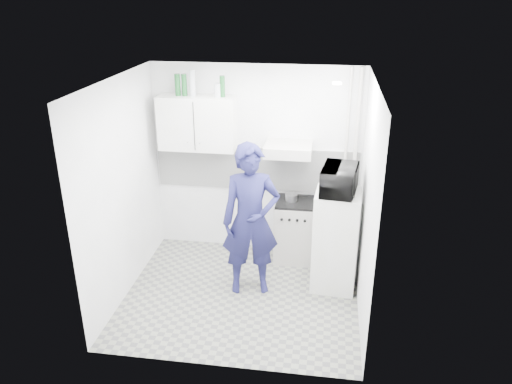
# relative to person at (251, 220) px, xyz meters

# --- Properties ---
(floor) EXTENTS (2.80, 2.80, 0.00)m
(floor) POSITION_rel_person_xyz_m (-0.09, -0.16, -0.94)
(floor) COLOR gray
(floor) RESTS_ON ground
(ceiling) EXTENTS (2.80, 2.80, 0.00)m
(ceiling) POSITION_rel_person_xyz_m (-0.09, -0.16, 1.66)
(ceiling) COLOR white
(ceiling) RESTS_ON wall_back
(wall_back) EXTENTS (2.80, 0.00, 2.80)m
(wall_back) POSITION_rel_person_xyz_m (-0.09, 1.09, 0.36)
(wall_back) COLOR white
(wall_back) RESTS_ON floor
(wall_left) EXTENTS (0.00, 2.60, 2.60)m
(wall_left) POSITION_rel_person_xyz_m (-1.49, -0.16, 0.36)
(wall_left) COLOR white
(wall_left) RESTS_ON floor
(wall_right) EXTENTS (0.00, 2.60, 2.60)m
(wall_right) POSITION_rel_person_xyz_m (1.31, -0.16, 0.36)
(wall_right) COLOR white
(wall_right) RESTS_ON floor
(person) EXTENTS (0.77, 0.59, 1.88)m
(person) POSITION_rel_person_xyz_m (0.00, 0.00, 0.00)
(person) COLOR #181843
(person) RESTS_ON floor
(stove) EXTENTS (0.52, 0.52, 0.82)m
(stove) POSITION_rel_person_xyz_m (0.47, 0.84, -0.53)
(stove) COLOR #BAB6AD
(stove) RESTS_ON floor
(fridge) EXTENTS (0.56, 0.56, 1.27)m
(fridge) POSITION_rel_person_xyz_m (1.01, 0.22, -0.31)
(fridge) COLOR white
(fridge) RESTS_ON floor
(stove_top) EXTENTS (0.49, 0.49, 0.03)m
(stove_top) POSITION_rel_person_xyz_m (0.47, 0.84, -0.10)
(stove_top) COLOR black
(stove_top) RESTS_ON stove
(saucepan) EXTENTS (0.16, 0.16, 0.09)m
(saucepan) POSITION_rel_person_xyz_m (0.41, 0.85, -0.04)
(saucepan) COLOR silver
(saucepan) RESTS_ON stove_top
(microwave) EXTENTS (0.62, 0.46, 0.32)m
(microwave) POSITION_rel_person_xyz_m (1.01, 0.22, 0.49)
(microwave) COLOR black
(microwave) RESTS_ON fridge
(bottle_b) EXTENTS (0.07, 0.07, 0.27)m
(bottle_b) POSITION_rel_person_xyz_m (-1.08, 0.91, 1.40)
(bottle_b) COLOR #144C1E
(bottle_b) RESTS_ON upper_cabinet
(bottle_c) EXTENTS (0.07, 0.07, 0.28)m
(bottle_c) POSITION_rel_person_xyz_m (-0.99, 0.91, 1.40)
(bottle_c) COLOR #144C1E
(bottle_c) RESTS_ON upper_cabinet
(bottle_d) EXTENTS (0.08, 0.08, 0.34)m
(bottle_d) POSITION_rel_person_xyz_m (-0.89, 0.91, 1.43)
(bottle_d) COLOR #B2B7BC
(bottle_d) RESTS_ON upper_cabinet
(canister_b) EXTENTS (0.09, 0.09, 0.17)m
(canister_b) POSITION_rel_person_xyz_m (-0.56, 0.91, 1.34)
(canister_b) COLOR #B2B7BC
(canister_b) RESTS_ON upper_cabinet
(bottle_e) EXTENTS (0.07, 0.07, 0.27)m
(bottle_e) POSITION_rel_person_xyz_m (-0.50, 0.91, 1.39)
(bottle_e) COLOR #144C1E
(bottle_e) RESTS_ON upper_cabinet
(upper_cabinet) EXTENTS (1.00, 0.35, 0.70)m
(upper_cabinet) POSITION_rel_person_xyz_m (-0.84, 0.91, 0.91)
(upper_cabinet) COLOR white
(upper_cabinet) RESTS_ON wall_back
(range_hood) EXTENTS (0.60, 0.50, 0.14)m
(range_hood) POSITION_rel_person_xyz_m (0.36, 0.84, 0.63)
(range_hood) COLOR #BAB6AD
(range_hood) RESTS_ON wall_back
(backsplash) EXTENTS (2.74, 0.03, 0.60)m
(backsplash) POSITION_rel_person_xyz_m (-0.09, 1.07, 0.26)
(backsplash) COLOR white
(backsplash) RESTS_ON wall_back
(pipe_a) EXTENTS (0.05, 0.05, 2.60)m
(pipe_a) POSITION_rel_person_xyz_m (1.21, 1.01, 0.36)
(pipe_a) COLOR #BAB6AD
(pipe_a) RESTS_ON floor
(pipe_b) EXTENTS (0.04, 0.04, 2.60)m
(pipe_b) POSITION_rel_person_xyz_m (1.09, 1.01, 0.36)
(pipe_b) COLOR #BAB6AD
(pipe_b) RESTS_ON floor
(ceiling_spot_fixture) EXTENTS (0.10, 0.10, 0.02)m
(ceiling_spot_fixture) POSITION_rel_person_xyz_m (0.91, 0.04, 1.63)
(ceiling_spot_fixture) COLOR white
(ceiling_spot_fixture) RESTS_ON ceiling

